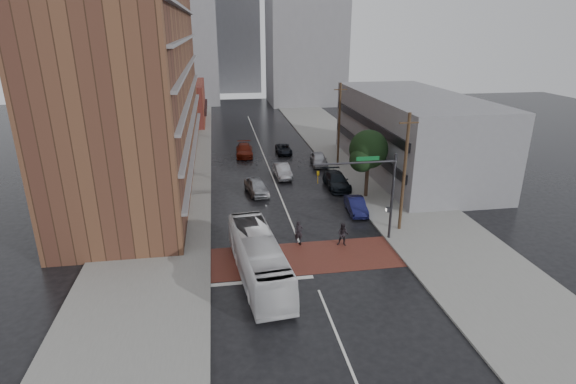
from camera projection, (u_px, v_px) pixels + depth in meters
name	position (u px, v px, depth m)	size (l,w,h in m)	color
ground	(307.00, 261.00, 33.10)	(160.00, 160.00, 0.00)	black
crosswalk	(305.00, 257.00, 33.56)	(14.00, 5.00, 0.02)	maroon
sidewalk_west	(174.00, 168.00, 54.53)	(9.00, 90.00, 0.15)	gray
sidewalk_east	(356.00, 160.00, 57.94)	(9.00, 90.00, 0.15)	gray
apartment_block	(138.00, 49.00, 48.41)	(10.00, 44.00, 28.00)	brown
storefront_west	(182.00, 103.00, 80.13)	(8.00, 16.00, 7.00)	brown
building_east	(412.00, 133.00, 52.52)	(11.00, 26.00, 9.00)	gray
distant_tower_west	(174.00, 28.00, 97.74)	(18.00, 16.00, 32.00)	gray
distant_tower_east	(306.00, 18.00, 95.65)	(16.00, 14.00, 36.00)	gray
distant_tower_center	(236.00, 44.00, 116.95)	(12.00, 10.00, 24.00)	gray
street_tree	(369.00, 152.00, 43.88)	(4.20, 4.10, 6.90)	#332319
signal_mast	(375.00, 185.00, 34.65)	(6.50, 0.30, 7.20)	#2D2D33
utility_pole_near	(404.00, 172.00, 36.33)	(1.60, 0.26, 10.00)	#473321
utility_pole_far	(339.00, 123.00, 54.86)	(1.60, 0.26, 10.00)	#473321
transit_bus	(259.00, 258.00, 30.35)	(2.56, 10.93, 3.05)	silver
pedestrian_a	(299.00, 232.00, 35.55)	(0.68, 0.44, 1.85)	black
pedestrian_b	(343.00, 234.00, 35.12)	(0.92, 0.72, 1.89)	black
car_travel_a	(257.00, 186.00, 46.13)	(1.87, 4.65, 1.58)	#9A9CA1
car_travel_b	(282.00, 171.00, 51.26)	(1.60, 4.58, 1.51)	#ADAFB5
car_travel_c	(244.00, 150.00, 59.85)	(2.15, 5.30, 1.54)	maroon
suv_travel	(284.00, 149.00, 61.04)	(1.97, 4.27, 1.19)	black
car_parked_near	(356.00, 206.00, 41.45)	(1.48, 4.26, 1.40)	#121340
car_parked_mid	(337.00, 181.00, 47.87)	(2.21, 5.45, 1.58)	black
car_parked_far	(319.00, 159.00, 55.79)	(1.84, 4.57, 1.56)	#ADAFB5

